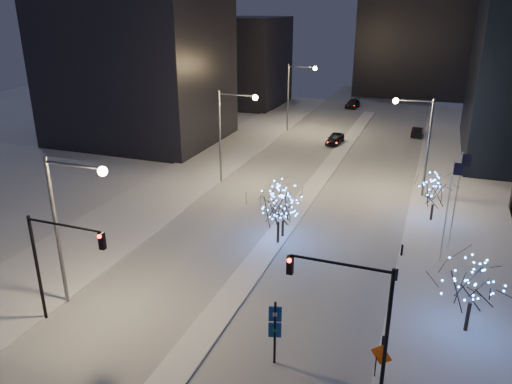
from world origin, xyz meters
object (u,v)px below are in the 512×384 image
at_px(street_lamp_east, 420,134).
at_px(car_mid, 417,132).
at_px(street_lamp_w_near, 68,213).
at_px(traffic_signal_east, 357,304).
at_px(holiday_tree_plaza_near, 474,282).
at_px(car_far, 353,104).
at_px(construction_sign, 381,358).
at_px(street_lamp_w_mid, 229,125).
at_px(holiday_tree_median_far, 283,207).
at_px(wayfinding_sign, 275,326).
at_px(traffic_signal_west, 55,255).
at_px(holiday_tree_median_near, 279,205).
at_px(street_lamp_w_far, 295,89).
at_px(holiday_tree_plaza_far, 435,191).
at_px(car_near, 335,139).

xyz_separation_m(street_lamp_east, car_mid, (-1.08, 25.28, -5.76)).
relative_size(street_lamp_w_near, street_lamp_east, 1.00).
height_order(traffic_signal_east, holiday_tree_plaza_near, traffic_signal_east).
distance_m(car_far, construction_sign, 73.11).
relative_size(street_lamp_w_near, car_far, 1.99).
bearing_deg(street_lamp_w_mid, holiday_tree_median_far, -49.18).
bearing_deg(wayfinding_sign, traffic_signal_west, 169.48).
xyz_separation_m(holiday_tree_median_near, holiday_tree_plaza_near, (14.15, -7.25, 0.03)).
distance_m(traffic_signal_east, construction_sign, 3.70).
xyz_separation_m(holiday_tree_median_near, holiday_tree_median_far, (0.00, 1.26, -0.62)).
xyz_separation_m(street_lamp_w_far, holiday_tree_plaza_far, (21.02, -28.07, -3.57)).
height_order(street_lamp_w_mid, street_lamp_w_far, same).
relative_size(traffic_signal_west, holiday_tree_median_far, 1.66).
bearing_deg(street_lamp_w_far, wayfinding_sign, -74.97).
relative_size(traffic_signal_east, holiday_tree_plaza_near, 1.40).
bearing_deg(construction_sign, traffic_signal_west, -150.89).
relative_size(traffic_signal_west, wayfinding_sign, 1.79).
height_order(street_lamp_w_far, traffic_signal_west, street_lamp_w_far).
distance_m(holiday_tree_median_far, holiday_tree_plaza_near, 16.53).
height_order(traffic_signal_west, car_far, traffic_signal_west).
bearing_deg(car_far, holiday_tree_median_near, -82.98).
bearing_deg(street_lamp_w_near, wayfinding_sign, -4.18).
bearing_deg(car_near, traffic_signal_west, -94.45).
bearing_deg(street_lamp_w_near, car_far, 85.81).
distance_m(car_far, holiday_tree_plaza_near, 68.44).
height_order(street_lamp_east, traffic_signal_east, street_lamp_east).
height_order(car_near, holiday_tree_plaza_far, holiday_tree_plaza_far).
distance_m(street_lamp_w_mid, holiday_tree_plaza_near, 30.72).
xyz_separation_m(car_near, car_far, (-2.21, 26.58, -0.05)).
height_order(street_lamp_w_mid, car_mid, street_lamp_w_mid).
distance_m(traffic_signal_west, holiday_tree_median_near, 17.35).
xyz_separation_m(car_far, construction_sign, (14.01, -71.76, 0.66)).
xyz_separation_m(traffic_signal_west, car_near, (6.94, 46.86, -3.99)).
xyz_separation_m(car_near, construction_sign, (11.80, -45.18, 0.62)).
distance_m(car_far, wayfinding_sign, 72.95).
height_order(street_lamp_w_near, wayfinding_sign, street_lamp_w_near).
bearing_deg(street_lamp_east, construction_sign, -89.56).
relative_size(street_lamp_w_far, holiday_tree_median_far, 2.38).
xyz_separation_m(street_lamp_w_mid, street_lamp_east, (19.02, 3.00, -0.05)).
xyz_separation_m(traffic_signal_east, holiday_tree_plaza_far, (3.15, 22.93, -1.84)).
xyz_separation_m(car_far, wayfinding_sign, (8.47, -72.44, 1.67)).
bearing_deg(construction_sign, holiday_tree_median_near, 150.72).
height_order(car_mid, holiday_tree_plaza_near, holiday_tree_plaza_near).
height_order(street_lamp_east, wayfinding_sign, street_lamp_east).
xyz_separation_m(street_lamp_w_near, wayfinding_sign, (13.70, -1.00, -4.10)).
bearing_deg(street_lamp_w_near, holiday_tree_median_far, 56.15).
height_order(holiday_tree_median_far, holiday_tree_plaza_far, holiday_tree_plaza_far).
height_order(street_lamp_east, car_mid, street_lamp_east).
height_order(street_lamp_w_near, holiday_tree_median_near, street_lamp_w_near).
bearing_deg(construction_sign, wayfinding_sign, -149.03).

